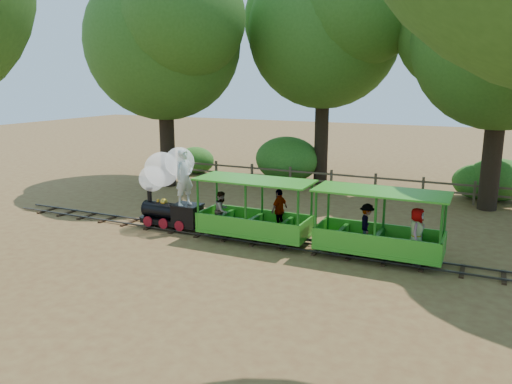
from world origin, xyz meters
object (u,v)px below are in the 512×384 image
at_px(carriage_front, 253,216).
at_px(fence, 353,181).
at_px(locomotive, 168,182).
at_px(carriage_rear, 382,233).

distance_m(carriage_front, fence, 8.08).
relative_size(locomotive, fence, 0.16).
height_order(locomotive, carriage_front, locomotive).
bearing_deg(locomotive, fence, 61.25).
bearing_deg(fence, carriage_front, -98.24).
height_order(carriage_front, carriage_rear, same).
xyz_separation_m(locomotive, carriage_front, (3.20, -0.05, -0.83)).
relative_size(carriage_front, carriage_rear, 1.00).
distance_m(carriage_rear, fence, 8.50).
height_order(carriage_rear, fence, carriage_rear).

